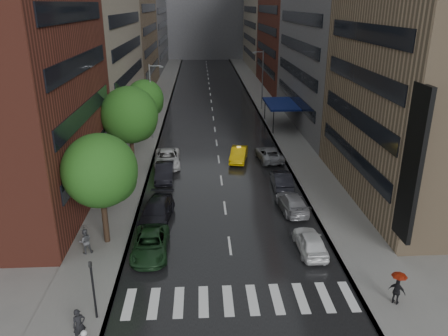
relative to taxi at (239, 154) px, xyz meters
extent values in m
plane|color=gray|center=(-2.12, -21.41, -0.74)|extent=(220.00, 220.00, 0.00)
cube|color=black|center=(-2.12, 28.59, -0.74)|extent=(14.00, 140.00, 0.01)
cube|color=gray|center=(-11.12, 28.59, -0.67)|extent=(4.00, 140.00, 0.15)
cube|color=gray|center=(6.88, 28.59, -0.67)|extent=(4.00, 140.00, 0.15)
cube|color=silver|center=(-8.22, -23.41, -0.73)|extent=(0.55, 2.80, 0.01)
cube|color=silver|center=(-6.82, -23.41, -0.73)|extent=(0.55, 2.80, 0.01)
cube|color=silver|center=(-5.42, -23.41, -0.73)|extent=(0.55, 2.80, 0.01)
cube|color=silver|center=(-4.02, -23.41, -0.73)|extent=(0.55, 2.80, 0.01)
cube|color=silver|center=(-2.62, -23.41, -0.73)|extent=(0.55, 2.80, 0.01)
cube|color=silver|center=(-1.22, -23.41, -0.73)|extent=(0.55, 2.80, 0.01)
cube|color=silver|center=(0.18, -23.41, -0.73)|extent=(0.55, 2.80, 0.01)
cube|color=silver|center=(1.58, -23.41, -0.73)|extent=(0.55, 2.80, 0.01)
cube|color=silver|center=(2.98, -23.41, -0.73)|extent=(0.55, 2.80, 0.01)
cube|color=silver|center=(4.38, -23.41, -0.73)|extent=(0.55, 2.80, 0.01)
cube|color=maroon|center=(-17.12, -9.41, 12.26)|extent=(8.00, 20.00, 26.00)
cube|color=#937A5B|center=(-17.12, 42.59, 10.26)|extent=(8.00, 28.00, 22.00)
cube|color=#937A5B|center=(12.88, -9.41, 14.26)|extent=(8.00, 20.00, 30.00)
cube|color=slate|center=(12.88, 14.59, 11.26)|extent=(8.00, 28.00, 24.00)
cube|color=gray|center=(12.88, 72.59, 13.26)|extent=(8.00, 32.00, 28.00)
cube|color=black|center=(8.98, -19.41, 5.76)|extent=(0.30, 2.20, 10.00)
cube|color=slate|center=(-2.12, 96.59, 15.26)|extent=(40.00, 14.00, 32.00)
cylinder|color=#382619|center=(-10.72, -16.56, 1.45)|extent=(0.40, 0.40, 4.38)
sphere|color=#1E5116|center=(-10.72, -16.56, 4.73)|extent=(5.01, 5.01, 5.01)
cylinder|color=#382619|center=(-10.72, -3.08, 1.64)|extent=(0.40, 0.40, 4.75)
sphere|color=#1E5116|center=(-10.72, -3.08, 5.20)|extent=(5.43, 5.43, 5.43)
cylinder|color=#382619|center=(-10.72, 9.00, 1.26)|extent=(0.40, 0.40, 4.01)
sphere|color=#1E5116|center=(-10.72, 9.00, 4.27)|extent=(4.58, 4.58, 4.58)
imported|color=yellow|center=(0.00, 0.00, 0.00)|extent=(2.43, 4.72, 1.48)
imported|color=#18341B|center=(-7.52, -18.13, -0.03)|extent=(2.42, 5.14, 1.42)
imported|color=black|center=(-7.52, -13.38, 0.05)|extent=(2.79, 5.69, 1.59)
imported|color=black|center=(-7.52, -4.90, 0.04)|extent=(1.71, 4.77, 1.56)
imported|color=silver|center=(-7.52, -0.99, 0.04)|extent=(2.88, 5.73, 1.55)
imported|color=white|center=(3.28, -18.44, -0.01)|extent=(1.77, 4.31, 1.46)
imported|color=gray|center=(3.28, -12.17, -0.04)|extent=(2.33, 4.96, 1.40)
imported|color=black|center=(3.28, -7.32, 0.02)|extent=(1.73, 4.65, 1.52)
imported|color=gray|center=(3.28, 0.03, -0.03)|extent=(2.82, 5.30, 1.42)
imported|color=black|center=(-10.15, -26.23, 0.29)|extent=(0.77, 0.71, 1.76)
sphere|color=white|center=(-9.95, -26.33, -0.14)|extent=(0.32, 0.32, 0.32)
imported|color=#4A4B4F|center=(-11.82, -18.07, 0.30)|extent=(1.05, 0.94, 1.78)
imported|color=black|center=(-11.82, -18.07, 1.06)|extent=(0.96, 0.98, 0.88)
imported|color=black|center=(6.68, -24.35, 0.19)|extent=(0.94, 0.90, 1.57)
imported|color=#9E230C|center=(6.68, -24.35, 1.06)|extent=(0.82, 0.82, 0.72)
cylinder|color=black|center=(-9.72, -24.62, 1.01)|extent=(0.12, 0.12, 3.20)
imported|color=black|center=(-9.72, -24.62, 2.41)|extent=(0.18, 0.15, 0.90)
cylinder|color=gray|center=(-9.92, 8.59, 3.91)|extent=(0.18, 0.18, 9.00)
cube|color=gray|center=(-8.52, 8.59, 8.11)|extent=(0.50, 0.22, 0.16)
cylinder|color=gray|center=(5.68, 23.59, 3.91)|extent=(0.18, 0.18, 9.00)
cube|color=gray|center=(4.28, 23.59, 8.11)|extent=(0.50, 0.22, 0.16)
cube|color=navy|center=(6.88, 13.59, 2.41)|extent=(4.00, 8.00, 0.25)
cylinder|color=black|center=(5.28, 9.79, 0.91)|extent=(0.12, 0.12, 3.00)
cylinder|color=black|center=(5.28, 17.39, 0.91)|extent=(0.12, 0.12, 3.00)
camera|label=1|loc=(-3.97, -43.91, 15.12)|focal=35.00mm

